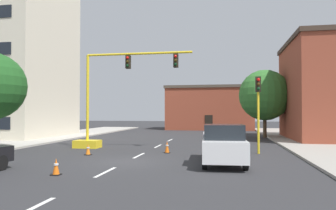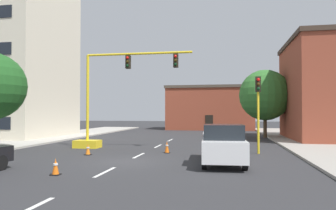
{
  "view_description": "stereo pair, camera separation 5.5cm",
  "coord_description": "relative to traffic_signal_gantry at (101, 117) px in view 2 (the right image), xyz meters",
  "views": [
    {
      "loc": [
        5.11,
        -16.4,
        2.56
      ],
      "look_at": [
        0.88,
        7.4,
        3.12
      ],
      "focal_mm": 34.92,
      "sensor_mm": 36.0,
      "label": 1
    },
    {
      "loc": [
        5.16,
        -16.39,
        2.56
      ],
      "look_at": [
        0.88,
        7.4,
        3.12
      ],
      "focal_mm": 34.92,
      "sensor_mm": 36.0,
      "label": 2
    }
  ],
  "objects": [
    {
      "name": "traffic_cone_roadside_a",
      "position": [
        0.65,
        -3.77,
        -1.88
      ],
      "size": [
        0.36,
        0.36,
        0.69
      ],
      "color": "black",
      "rests_on": "ground_plane"
    },
    {
      "name": "lane_stripe_seg_4",
      "position": [
        3.76,
        2.02,
        -2.21
      ],
      "size": [
        0.16,
        2.4,
        0.01
      ],
      "primitive_type": "cube",
      "color": "silver",
      "rests_on": "ground_plane"
    },
    {
      "name": "lane_stripe_seg_1",
      "position": [
        3.76,
        -14.48,
        -2.21
      ],
      "size": [
        0.16,
        2.4,
        0.01
      ],
      "primitive_type": "cube",
      "color": "silver",
      "rests_on": "ground_plane"
    },
    {
      "name": "lane_stripe_seg_5",
      "position": [
        3.76,
        7.52,
        -2.21
      ],
      "size": [
        0.16,
        2.4,
        0.01
      ],
      "primitive_type": "cube",
      "color": "silver",
      "rests_on": "ground_plane"
    },
    {
      "name": "tree_right_far",
      "position": [
        12.78,
        12.23,
        2.13
      ],
      "size": [
        5.2,
        5.2,
        6.95
      ],
      "color": "brown",
      "rests_on": "ground_plane"
    },
    {
      "name": "sidewalk_left",
      "position": [
        -8.45,
        2.02,
        -2.14
      ],
      "size": [
        6.0,
        56.0,
        0.14
      ],
      "primitive_type": "cube",
      "color": "#B2ADA3",
      "rests_on": "ground_plane"
    },
    {
      "name": "lane_stripe_seg_3",
      "position": [
        3.76,
        -3.48,
        -2.21
      ],
      "size": [
        0.16,
        2.4,
        0.01
      ],
      "primitive_type": "cube",
      "color": "silver",
      "rests_on": "ground_plane"
    },
    {
      "name": "traffic_cone_roadside_b",
      "position": [
        5.19,
        -2.01,
        -1.84
      ],
      "size": [
        0.36,
        0.36,
        0.76
      ],
      "color": "black",
      "rests_on": "ground_plane"
    },
    {
      "name": "traffic_cone_roadside_c",
      "position": [
        2.0,
        -9.97,
        -1.88
      ],
      "size": [
        0.36,
        0.36,
        0.69
      ],
      "color": "black",
      "rests_on": "ground_plane"
    },
    {
      "name": "pickup_truck_white",
      "position": [
        8.72,
        -5.75,
        -1.24
      ],
      "size": [
        2.29,
        5.5,
        1.99
      ],
      "color": "white",
      "rests_on": "ground_plane"
    },
    {
      "name": "building_brick_center",
      "position": [
        6.47,
        27.73,
        1.05
      ],
      "size": [
        12.99,
        7.54,
        6.51
      ],
      "color": "brown",
      "rests_on": "ground_plane"
    },
    {
      "name": "lane_stripe_seg_2",
      "position": [
        3.76,
        -8.98,
        -2.21
      ],
      "size": [
        0.16,
        2.4,
        0.01
      ],
      "primitive_type": "cube",
      "color": "silver",
      "rests_on": "ground_plane"
    },
    {
      "name": "ground_plane",
      "position": [
        3.76,
        -5.98,
        -2.21
      ],
      "size": [
        160.0,
        160.0,
        0.0
      ],
      "primitive_type": "plane",
      "color": "#2D2D30"
    },
    {
      "name": "traffic_signal_gantry",
      "position": [
        0.0,
        0.0,
        0.0
      ],
      "size": [
        8.57,
        1.2,
        6.83
      ],
      "color": "yellow",
      "rests_on": "ground_plane"
    },
    {
      "name": "sidewalk_right",
      "position": [
        15.96,
        2.02,
        -2.14
      ],
      "size": [
        6.0,
        56.0,
        0.14
      ],
      "primitive_type": "cube",
      "color": "#9E998E",
      "rests_on": "ground_plane"
    },
    {
      "name": "traffic_light_pole_right",
      "position": [
        10.86,
        -1.38,
        1.31
      ],
      "size": [
        0.32,
        0.47,
        4.8
      ],
      "color": "yellow",
      "rests_on": "ground_plane"
    }
  ]
}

